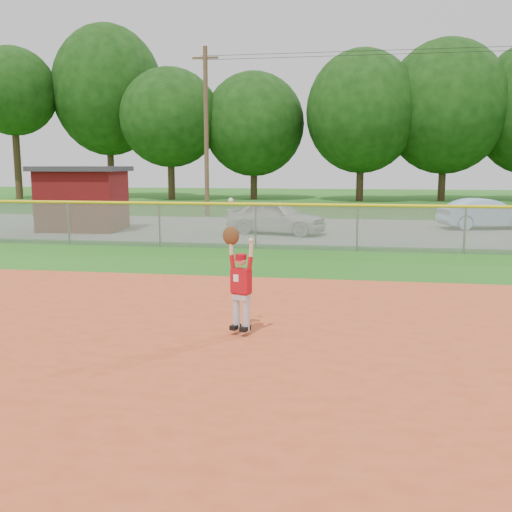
{
  "coord_description": "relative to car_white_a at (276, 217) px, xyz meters",
  "views": [
    {
      "loc": [
        -0.3,
        -8.62,
        2.77
      ],
      "look_at": [
        -1.98,
        1.71,
        1.1
      ],
      "focal_mm": 40.0,
      "sensor_mm": 36.0,
      "label": 1
    }
  ],
  "objects": [
    {
      "name": "ground",
      "position": [
        3.16,
        -14.13,
        -0.71
      ],
      "size": [
        120.0,
        120.0,
        0.0
      ],
      "primitive_type": "plane",
      "color": "#205C15",
      "rests_on": "ground"
    },
    {
      "name": "clay_infield",
      "position": [
        3.16,
        -17.13,
        -0.69
      ],
      "size": [
        24.0,
        16.0,
        0.04
      ],
      "primitive_type": "cube",
      "color": "#BC4322",
      "rests_on": "ground"
    },
    {
      "name": "parking_strip",
      "position": [
        3.16,
        1.87,
        -0.69
      ],
      "size": [
        44.0,
        10.0,
        0.03
      ],
      "primitive_type": "cube",
      "color": "slate",
      "rests_on": "ground"
    },
    {
      "name": "car_white_a",
      "position": [
        0.0,
        0.0,
        0.0
      ],
      "size": [
        4.27,
        2.56,
        1.36
      ],
      "primitive_type": "imported",
      "rotation": [
        0.0,
        0.0,
        1.32
      ],
      "color": "silver",
      "rests_on": "parking_strip"
    },
    {
      "name": "car_blue",
      "position": [
        8.77,
        3.3,
        -0.03
      ],
      "size": [
        4.19,
        2.36,
        1.31
      ],
      "primitive_type": "imported",
      "rotation": [
        0.0,
        0.0,
        1.83
      ],
      "color": "#97BDE2",
      "rests_on": "parking_strip"
    },
    {
      "name": "utility_shed",
      "position": [
        -8.26,
        -0.07,
        0.68
      ],
      "size": [
        3.81,
        3.05,
        2.73
      ],
      "color": "#510B0C",
      "rests_on": "ground"
    },
    {
      "name": "outfield_fence",
      "position": [
        3.16,
        -4.13,
        0.17
      ],
      "size": [
        40.06,
        0.1,
        1.55
      ],
      "color": "gray",
      "rests_on": "ground"
    },
    {
      "name": "power_lines",
      "position": [
        4.16,
        7.87,
        3.97
      ],
      "size": [
        19.4,
        0.24,
        9.0
      ],
      "color": "#4C3823",
      "rests_on": "ground"
    },
    {
      "name": "tree_line",
      "position": [
        4.12,
        23.77,
        6.82
      ],
      "size": [
        62.37,
        13.0,
        14.43
      ],
      "color": "#422D1C",
      "rests_on": "ground"
    },
    {
      "name": "ballplayer",
      "position": [
        1.15,
        -13.91,
        0.25
      ],
      "size": [
        0.55,
        0.35,
        2.14
      ],
      "color": "silver",
      "rests_on": "ground"
    }
  ]
}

